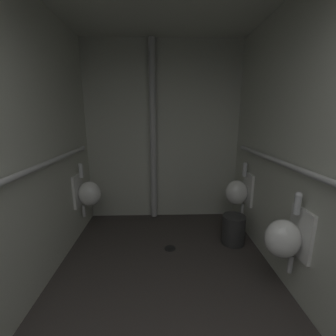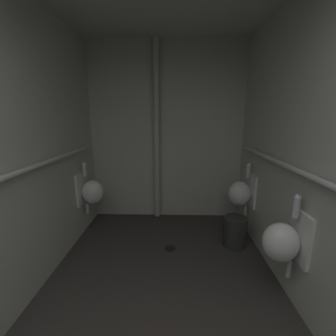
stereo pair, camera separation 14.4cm
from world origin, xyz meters
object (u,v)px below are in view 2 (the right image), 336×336
object	(u,v)px
floor_drain	(170,248)
urinal_right_mid	(283,241)
standpipe_back_wall	(157,134)
urinal_left_mid	(91,191)
waste_bin	(235,231)
urinal_right_far	(241,193)

from	to	relation	value
floor_drain	urinal_right_mid	bearing A→B (deg)	-40.10
urinal_right_mid	standpipe_back_wall	world-z (taller)	standpipe_back_wall
urinal_left_mid	waste_bin	distance (m)	1.99
urinal_right_mid	floor_drain	bearing A→B (deg)	139.90
urinal_left_mid	floor_drain	world-z (taller)	urinal_left_mid
urinal_left_mid	floor_drain	xyz separation A→B (m)	(1.10, -0.40, -0.60)
urinal_left_mid	waste_bin	xyz separation A→B (m)	(1.92, -0.30, -0.42)
urinal_right_mid	waste_bin	world-z (taller)	urinal_right_mid
urinal_left_mid	floor_drain	bearing A→B (deg)	-20.16
urinal_right_mid	waste_bin	distance (m)	1.01
urinal_right_mid	urinal_right_far	size ratio (longest dim) A/B	1.00
floor_drain	waste_bin	world-z (taller)	waste_bin
floor_drain	waste_bin	xyz separation A→B (m)	(0.83, 0.11, 0.19)
urinal_right_far	waste_bin	bearing A→B (deg)	-114.71
urinal_right_mid	floor_drain	size ratio (longest dim) A/B	5.39
floor_drain	waste_bin	distance (m)	0.85
urinal_right_mid	urinal_right_far	xyz separation A→B (m)	(0.00, 1.19, 0.00)
urinal_left_mid	standpipe_back_wall	xyz separation A→B (m)	(0.88, 0.50, 0.74)
urinal_left_mid	urinal_right_far	world-z (taller)	same
urinal_right_mid	urinal_right_far	world-z (taller)	same
urinal_left_mid	floor_drain	distance (m)	1.31
urinal_right_mid	waste_bin	xyz separation A→B (m)	(-0.13, 0.91, -0.42)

